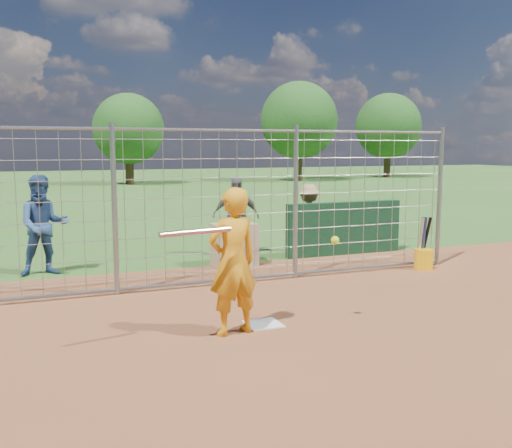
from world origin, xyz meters
name	(u,v)px	position (x,y,z in m)	size (l,w,h in m)	color
ground	(257,320)	(0.00, 0.00, 0.00)	(100.00, 100.00, 0.00)	#2D591E
infield_dirt	(395,423)	(0.00, -3.00, 0.01)	(18.00, 18.00, 0.00)	brown
home_plate	(263,324)	(0.00, -0.20, 0.01)	(0.43, 0.43, 0.02)	silver
dugout_wall	(344,228)	(3.40, 3.60, 0.55)	(2.60, 0.20, 1.10)	#11381E
batter	(233,262)	(-0.47, -0.38, 0.89)	(0.65, 0.42, 1.77)	orange
bystander_a	(43,225)	(-2.47, 3.87, 0.88)	(0.85, 0.67, 1.76)	navy
bystander_b	(236,216)	(1.28, 4.38, 0.82)	(0.96, 0.40, 1.64)	slate
bystander_c	(309,218)	(2.90, 4.24, 0.72)	(0.93, 0.54, 1.45)	#9A7D54
equipment_bin	(234,245)	(0.89, 3.39, 0.40)	(0.80, 0.55, 0.80)	tan
equipment_in_play	(233,234)	(-0.56, -0.64, 1.26)	(2.30, 0.29, 0.31)	silver
bucket_with_bats	(424,256)	(4.00, 1.76, 0.25)	(0.34, 0.34, 0.98)	#FFB70D
backstop_fence	(211,209)	(0.00, 2.00, 1.26)	(9.08, 0.08, 2.60)	gray
tree_line	(130,122)	(3.13, 28.13, 3.71)	(44.66, 6.72, 6.48)	#3F2B19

